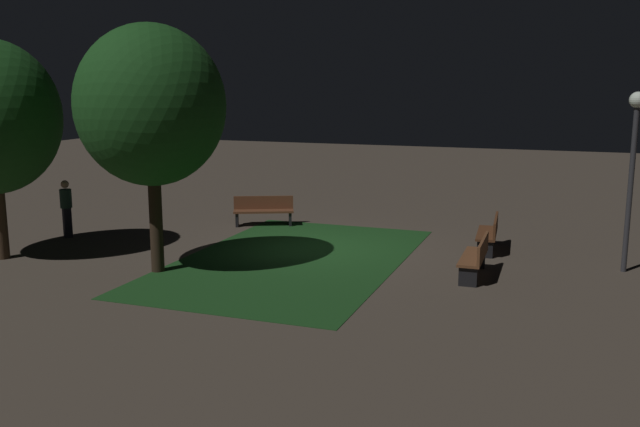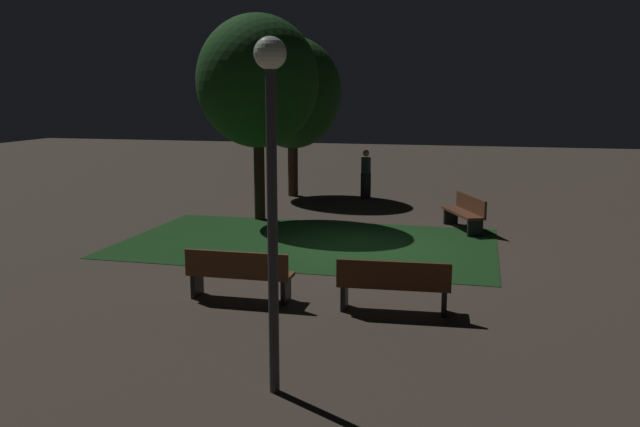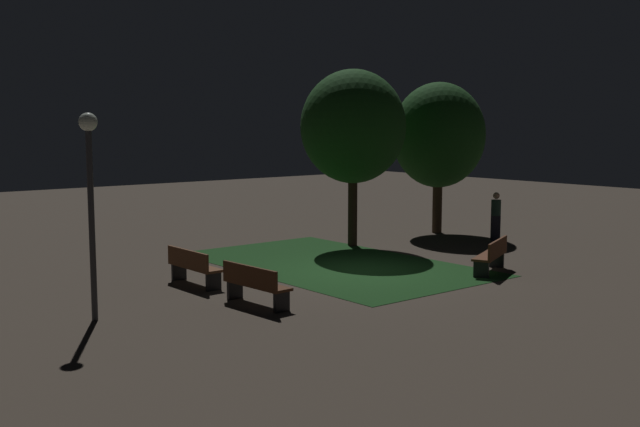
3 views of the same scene
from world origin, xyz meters
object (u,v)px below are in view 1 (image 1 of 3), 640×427
at_px(bench_near_trees, 476,256).
at_px(bench_path_side, 490,232).
at_px(tree_back_right, 151,106).
at_px(lamp_post_near_wall, 634,149).
at_px(pedestrian, 66,207).
at_px(bench_front_left, 264,210).

distance_m(bench_near_trees, bench_path_side, 2.62).
relative_size(tree_back_right, lamp_post_near_wall, 1.36).
height_order(bench_path_side, lamp_post_near_wall, lamp_post_near_wall).
bearing_deg(tree_back_right, pedestrian, 63.14).
xyz_separation_m(tree_back_right, lamp_post_near_wall, (3.65, -10.05, -0.95)).
distance_m(bench_near_trees, pedestrian, 11.29).
xyz_separation_m(bench_near_trees, bench_path_side, (2.62, 0.00, 0.00)).
relative_size(bench_near_trees, bench_path_side, 0.99).
xyz_separation_m(lamp_post_near_wall, pedestrian, (-1.44, 14.41, -1.96)).
bearing_deg(bench_path_side, lamp_post_near_wall, -107.50).
bearing_deg(bench_near_trees, pedestrian, 89.02).
xyz_separation_m(bench_front_left, tree_back_right, (-5.58, 0.11, 3.27)).
distance_m(tree_back_right, pedestrian, 5.69).
bearing_deg(bench_front_left, pedestrian, 126.98).
xyz_separation_m(bench_path_side, lamp_post_near_wall, (-0.99, -3.13, 2.33)).
relative_size(bench_near_trees, tree_back_right, 0.33).
bearing_deg(lamp_post_near_wall, bench_near_trees, 117.52).
bearing_deg(bench_front_left, bench_near_trees, -117.61).
bearing_deg(pedestrian, tree_back_right, -116.86).
height_order(bench_path_side, pedestrian, pedestrian).
distance_m(bench_near_trees, bench_front_left, 7.69).
relative_size(bench_near_trees, bench_front_left, 0.98).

